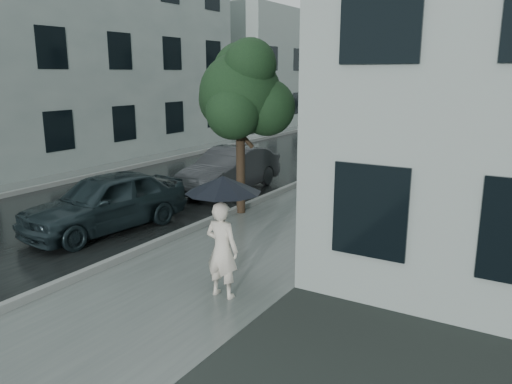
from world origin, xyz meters
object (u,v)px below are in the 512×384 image
Objects in this scene: lamp_post at (344,91)px; pedestrian at (222,250)px; street_tree at (242,93)px; car_near at (106,202)px; car_far at (230,170)px.

pedestrian is at bearing -96.16° from lamp_post.
street_tree reaches higher than pedestrian.
street_tree is 4.40m from car_near.
car_near is at bearing -94.31° from car_far.
street_tree reaches higher than car_far.
car_near is at bearing -121.45° from lamp_post.
street_tree is at bearing 65.25° from car_near.
pedestrian is 0.40× the size of car_near.
street_tree is 6.31m from lamp_post.
car_far is at bearing -57.24° from pedestrian.
lamp_post is at bearing 63.34° from car_far.
lamp_post is at bearing -78.88° from pedestrian.
street_tree reaches higher than car_near.
car_near is (-1.96, -3.05, -2.50)m from street_tree.
lamp_post reaches higher than car_far.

